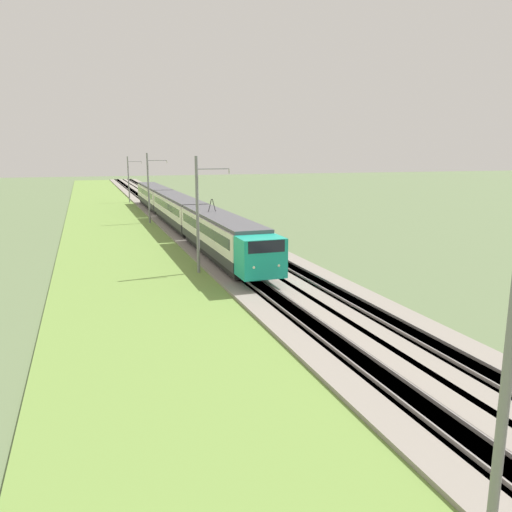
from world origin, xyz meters
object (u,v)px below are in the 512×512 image
at_px(catenary_mast_near, 510,373).
at_px(catenary_mast_far, 149,188).
at_px(catenary_mast_mid, 198,214).
at_px(passenger_train, 177,209).
at_px(catenary_mast_distant, 129,179).

bearing_deg(catenary_mast_near, catenary_mast_far, 0.00).
relative_size(catenary_mast_mid, catenary_mast_far, 0.98).
xyz_separation_m(passenger_train, catenary_mast_far, (4.39, 2.69, 2.25)).
relative_size(passenger_train, catenary_mast_far, 6.95).
xyz_separation_m(passenger_train, catenary_mast_distant, (32.49, 2.69, 1.95)).
bearing_deg(catenary_mast_mid, passenger_train, -6.48).
height_order(catenary_mast_near, catenary_mast_distant, catenary_mast_near).
bearing_deg(catenary_mast_far, catenary_mast_mid, -180.00).
bearing_deg(catenary_mast_far, passenger_train, -148.48).
bearing_deg(catenary_mast_distant, catenary_mast_near, 180.00).
xyz_separation_m(passenger_train, catenary_mast_near, (-51.79, 2.69, 2.24)).
height_order(catenary_mast_near, catenary_mast_mid, catenary_mast_near).
distance_m(passenger_train, catenary_mast_distant, 32.66).
distance_m(catenary_mast_mid, catenary_mast_distant, 56.19).
distance_m(catenary_mast_near, catenary_mast_far, 56.19).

